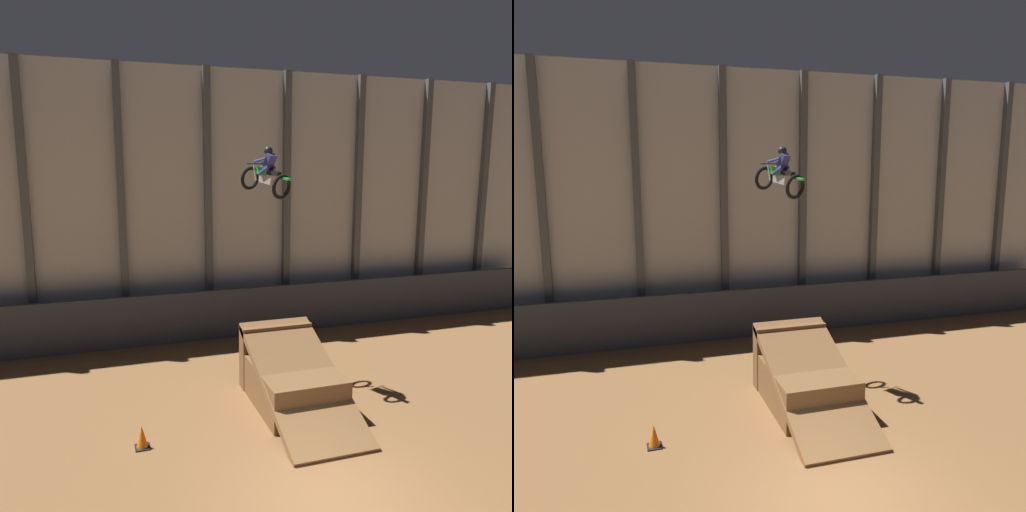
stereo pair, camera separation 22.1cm
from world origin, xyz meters
TOP-DOWN VIEW (x-y plane):
  - ground_plane at (0.00, 0.00)m, footprint 60.00×60.00m
  - arena_back_wall at (-0.00, 11.56)m, footprint 32.00×0.40m
  - lower_barrier at (0.00, 10.48)m, footprint 31.36×0.20m
  - dirt_ramp at (0.88, 4.44)m, footprint 2.26×4.73m
  - rider_bike_solo at (0.62, 5.91)m, footprint 1.33×1.84m
  - traffic_cone_near_ramp at (-3.51, 3.20)m, footprint 0.36×0.36m

SIDE VIEW (x-z plane):
  - ground_plane at x=0.00m, z-range 0.00..0.00m
  - traffic_cone_near_ramp at x=-3.51m, z-range -0.01..0.57m
  - dirt_ramp at x=0.88m, z-range -0.35..1.80m
  - lower_barrier at x=0.00m, z-range 0.00..1.99m
  - arena_back_wall at x=0.00m, z-range 0.00..10.68m
  - rider_bike_solo at x=0.62m, z-range 5.81..7.38m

